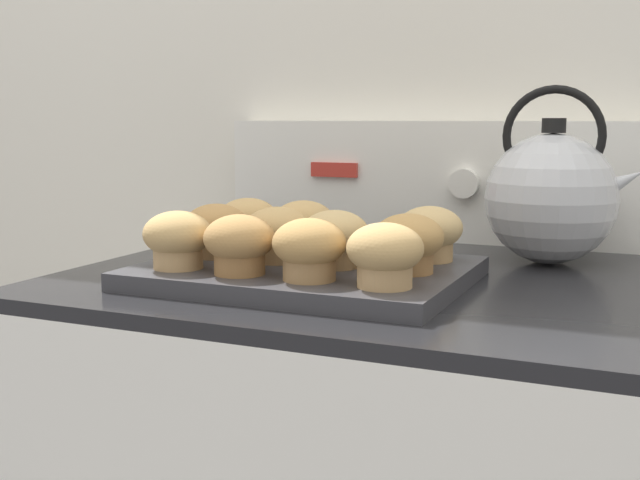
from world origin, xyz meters
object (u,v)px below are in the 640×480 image
(muffin_r1_c0, at_px, (216,229))
(muffin_r1_c1, at_px, (277,233))
(muffin_r1_c2, at_px, (336,238))
(muffin_r2_c0, at_px, (248,222))
(muffin_r2_c1, at_px, (303,225))
(muffin_r0_c2, at_px, (309,248))
(tea_kettle, at_px, (552,196))
(muffin_r0_c3, at_px, (385,254))
(muffin_r1_c3, at_px, (408,242))
(muffin_r2_c3, at_px, (430,232))
(muffin_r0_c1, at_px, (239,243))
(muffin_r0_c0, at_px, (178,239))
(muffin_pan, at_px, (306,273))

(muffin_r1_c0, height_order, muffin_r1_c1, same)
(muffin_r1_c2, relative_size, muffin_r2_c0, 1.00)
(muffin_r1_c1, xyz_separation_m, muffin_r2_c1, (-0.00, 0.08, 0.00))
(muffin_r0_c2, height_order, tea_kettle, tea_kettle)
(muffin_r1_c1, xyz_separation_m, muffin_r1_c2, (0.08, -0.00, 0.00))
(muffin_r0_c3, xyz_separation_m, tea_kettle, (0.12, 0.34, 0.04))
(muffin_r1_c2, xyz_separation_m, muffin_r2_c1, (-0.08, 0.09, 0.00))
(muffin_r0_c2, height_order, muffin_r1_c3, same)
(muffin_r2_c1, xyz_separation_m, muffin_r2_c3, (0.17, 0.00, 0.00))
(muffin_r0_c2, height_order, muffin_r1_c2, same)
(muffin_r1_c2, bearing_deg, muffin_r0_c1, -134.85)
(muffin_r1_c3, distance_m, muffin_r2_c3, 0.09)
(muffin_r0_c3, distance_m, muffin_r2_c3, 0.18)
(muffin_r1_c0, height_order, muffin_r1_c2, same)
(muffin_r1_c3, relative_size, muffin_r2_c1, 1.00)
(muffin_r0_c2, relative_size, muffin_r1_c2, 1.00)
(muffin_r0_c0, bearing_deg, tea_kettle, 41.43)
(muffin_r2_c3, bearing_deg, muffin_r1_c1, -153.85)
(muffin_r1_c0, distance_m, muffin_r2_c3, 0.27)
(muffin_r0_c3, xyz_separation_m, muffin_r1_c2, (-0.09, 0.09, 0.00))
(muffin_r1_c0, bearing_deg, muffin_r0_c2, -27.27)
(muffin_r0_c0, distance_m, muffin_r1_c2, 0.19)
(muffin_r1_c1, bearing_deg, muffin_r0_c1, -91.73)
(muffin_r0_c2, xyz_separation_m, muffin_r1_c1, (-0.09, 0.09, 0.00))
(muffin_pan, height_order, muffin_r1_c3, muffin_r1_c3)
(muffin_r0_c0, distance_m, muffin_r1_c1, 0.12)
(muffin_r0_c1, bearing_deg, muffin_r2_c3, 44.89)
(muffin_pan, relative_size, muffin_r2_c0, 4.68)
(muffin_r0_c3, distance_m, muffin_r1_c0, 0.28)
(muffin_r0_c1, height_order, muffin_r1_c1, same)
(muffin_r0_c2, bearing_deg, muffin_pan, 116.74)
(muffin_pan, height_order, tea_kettle, tea_kettle)
(muffin_r0_c1, height_order, muffin_r2_c1, same)
(muffin_r0_c0, bearing_deg, muffin_r0_c3, -0.72)
(muffin_r0_c2, bearing_deg, muffin_r1_c1, 133.80)
(muffin_r0_c3, distance_m, muffin_r2_c0, 0.31)
(muffin_pan, bearing_deg, muffin_r1_c3, -0.32)
(muffin_r2_c0, relative_size, muffin_r2_c3, 1.00)
(muffin_pan, distance_m, muffin_r1_c3, 0.14)
(muffin_r0_c2, height_order, muffin_r2_c1, same)
(muffin_r0_c1, bearing_deg, muffin_r1_c0, 133.40)
(muffin_r1_c2, distance_m, muffin_r2_c3, 0.13)
(muffin_pan, distance_m, muffin_r2_c1, 0.11)
(muffin_pan, bearing_deg, muffin_r2_c1, 117.24)
(tea_kettle, bearing_deg, muffin_r0_c0, -138.57)
(muffin_r2_c3, bearing_deg, muffin_r0_c1, -135.11)
(muffin_r1_c1, height_order, muffin_r2_c0, same)
(muffin_r1_c2, distance_m, tea_kettle, 0.34)
(muffin_r1_c3, bearing_deg, muffin_r2_c3, 89.81)
(muffin_r0_c2, xyz_separation_m, muffin_r2_c3, (0.09, 0.17, 0.00))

